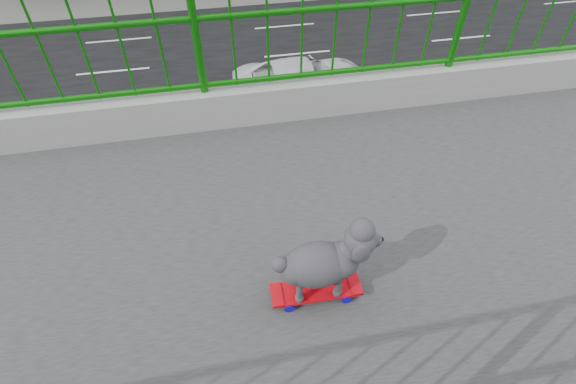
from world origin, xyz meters
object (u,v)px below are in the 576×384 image
(car_0, at_px, (470,185))
(skateboard, at_px, (316,291))
(poodle, at_px, (324,261))
(car_2, at_px, (305,81))
(car_1, at_px, (183,148))
(car_6, at_px, (191,150))
(car_5, at_px, (439,187))

(car_0, bearing_deg, skateboard, -45.30)
(poodle, xyz_separation_m, car_2, (-12.72, 3.01, -6.56))
(skateboard, bearing_deg, car_1, -168.91)
(poodle, relative_size, car_0, 0.13)
(car_1, height_order, car_2, car_1)
(skateboard, xyz_separation_m, poodle, (0.00, 0.03, 0.26))
(car_0, bearing_deg, car_1, -111.91)
(car_0, relative_size, car_6, 0.87)
(car_2, bearing_deg, skateboard, 166.55)
(car_5, bearing_deg, skateboard, -40.70)
(car_0, distance_m, car_1, 8.58)
(car_1, xyz_separation_m, car_5, (3.20, 7.01, 0.02))
(skateboard, relative_size, car_2, 0.09)
(poodle, bearing_deg, car_5, 141.15)
(car_0, distance_m, car_2, 7.22)
(car_0, relative_size, car_1, 0.90)
(car_1, height_order, car_6, car_1)
(poodle, xyz_separation_m, car_1, (-9.52, -1.60, -6.54))
(car_5, bearing_deg, car_6, -115.28)
(car_5, height_order, car_6, car_5)
(car_0, bearing_deg, poodle, -45.17)
(car_0, height_order, car_5, car_5)
(car_0, relative_size, car_2, 0.78)
(car_0, distance_m, car_6, 8.36)
(poodle, distance_m, car_5, 10.57)
(skateboard, distance_m, car_5, 10.42)
(skateboard, relative_size, car_1, 0.11)
(skateboard, relative_size, poodle, 0.88)
(skateboard, xyz_separation_m, car_1, (-9.51, -1.58, -6.28))
(car_1, bearing_deg, car_2, 124.73)
(skateboard, relative_size, car_0, 0.12)
(car_5, bearing_deg, car_0, 90.00)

